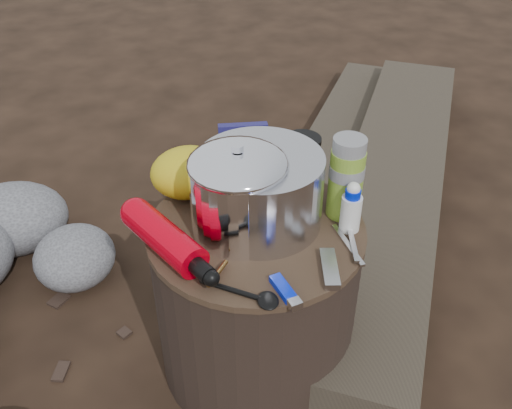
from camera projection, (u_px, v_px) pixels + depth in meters
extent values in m
plane|color=black|center=(256.00, 357.00, 1.43)|extent=(60.00, 60.00, 0.00)
cylinder|color=black|center=(256.00, 299.00, 1.31)|extent=(0.46, 0.46, 0.42)
cube|color=#373025|center=(392.00, 186.00, 1.92)|extent=(1.20, 1.73, 0.15)
cube|color=#373025|center=(343.00, 123.00, 2.35)|extent=(0.74, 1.02, 0.09)
cylinder|color=silver|center=(260.00, 190.00, 1.16)|extent=(0.26, 0.26, 0.16)
cylinder|color=white|center=(238.00, 192.00, 1.12)|extent=(0.19, 0.19, 0.19)
cylinder|color=#80A930|center=(346.00, 178.00, 1.17)|extent=(0.07, 0.07, 0.18)
cylinder|color=black|center=(302.00, 162.00, 1.28)|extent=(0.08, 0.08, 0.12)
ellipsoid|color=gold|center=(188.00, 173.00, 1.25)|extent=(0.17, 0.14, 0.11)
cube|color=navy|center=(244.00, 153.00, 1.29)|extent=(0.11, 0.04, 0.14)
cube|color=#021CD5|center=(283.00, 288.00, 1.03)|extent=(0.04, 0.09, 0.02)
cube|color=#B7B7BC|center=(330.00, 269.00, 1.07)|extent=(0.05, 0.11, 0.01)
cylinder|color=white|center=(351.00, 209.00, 1.15)|extent=(0.04, 0.04, 0.10)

